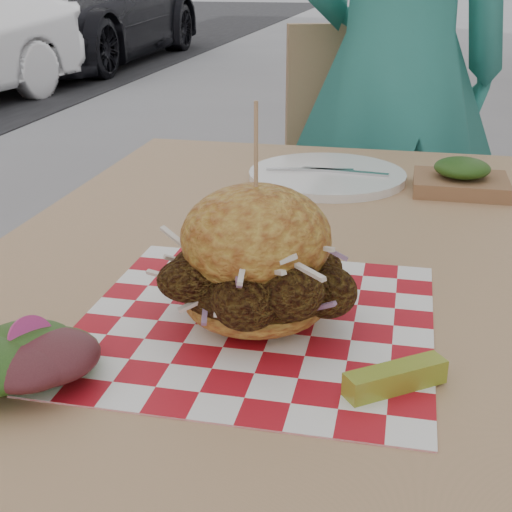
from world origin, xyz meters
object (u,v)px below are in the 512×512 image
object	(u,v)px
car_dark	(86,6)
diner	(395,71)
patio_table	(291,314)
patio_chair	(344,177)
sandwich	(256,265)

from	to	relation	value
car_dark	diner	bearing A→B (deg)	-59.80
diner	patio_table	distance (m)	1.01
diner	patio_table	world-z (taller)	diner
patio_chair	sandwich	xyz separation A→B (m)	(0.02, -1.26, 0.26)
patio_table	patio_chair	world-z (taller)	patio_chair
car_dark	patio_chair	distance (m)	7.37
patio_table	sandwich	world-z (taller)	sandwich
diner	patio_table	xyz separation A→B (m)	(-0.09, -0.99, -0.18)
patio_table	sandwich	bearing A→B (deg)	-92.66
patio_chair	sandwich	distance (m)	1.28
car_dark	patio_table	world-z (taller)	car_dark
car_dark	patio_chair	bearing A→B (deg)	-60.25
diner	patio_chair	distance (m)	0.34
sandwich	patio_table	bearing A→B (deg)	87.34
car_dark	sandwich	distance (m)	8.50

